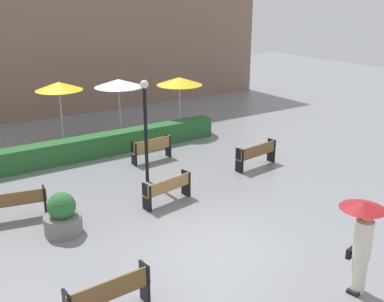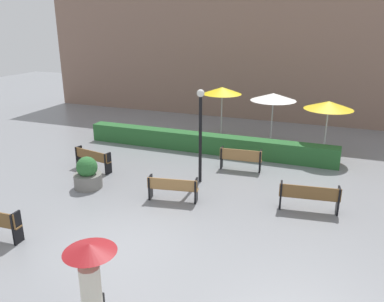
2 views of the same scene
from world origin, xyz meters
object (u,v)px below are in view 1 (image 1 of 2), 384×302
object	(u,v)px
bench_mid_center	(168,188)
bench_near_left	(109,295)
lamp_post	(145,120)
patio_umbrella_yellow	(59,86)
pedestrian_with_umbrella	(362,235)
bench_back_row	(152,148)
bench_far_right	(257,153)
patio_umbrella_white	(119,83)
bench_far_left	(14,203)
patio_umbrella_yellow_far	(179,81)
planter_pot	(62,216)

from	to	relation	value
bench_mid_center	bench_near_left	bearing A→B (deg)	-132.92
lamp_post	patio_umbrella_yellow	distance (m)	5.97
bench_near_left	patio_umbrella_yellow	size ratio (longest dim) A/B	0.68
pedestrian_with_umbrella	lamp_post	distance (m)	8.11
bench_back_row	bench_far_right	distance (m)	4.01
bench_mid_center	pedestrian_with_umbrella	xyz separation A→B (m)	(1.12, -6.13, 0.87)
pedestrian_with_umbrella	patio_umbrella_white	world-z (taller)	patio_umbrella_white
bench_far_left	patio_umbrella_yellow	size ratio (longest dim) A/B	0.67
bench_back_row	patio_umbrella_white	bearing A→B (deg)	82.33
bench_far_left	patio_umbrella_yellow_far	distance (m)	10.27
patio_umbrella_yellow_far	bench_far_right	bearing A→B (deg)	-91.61
patio_umbrella_yellow_far	pedestrian_with_umbrella	bearing A→B (deg)	-105.07
pedestrian_with_umbrella	patio_umbrella_yellow_far	bearing A→B (deg)	74.93
patio_umbrella_yellow	bench_far_left	bearing A→B (deg)	-119.38
patio_umbrella_yellow	patio_umbrella_white	bearing A→B (deg)	-4.83
bench_back_row	planter_pot	world-z (taller)	planter_pot
bench_far_right	patio_umbrella_yellow_far	world-z (taller)	patio_umbrella_yellow_far
bench_near_left	patio_umbrella_yellow_far	distance (m)	13.51
pedestrian_with_umbrella	planter_pot	world-z (taller)	pedestrian_with_umbrella
pedestrian_with_umbrella	patio_umbrella_white	bearing A→B (deg)	86.45
patio_umbrella_yellow_far	bench_far_left	bearing A→B (deg)	-149.92
bench_near_left	planter_pot	bearing A→B (deg)	84.38
bench_mid_center	patio_umbrella_white	world-z (taller)	patio_umbrella_white
bench_mid_center	bench_far_right	distance (m)	4.45
bench_far_right	lamp_post	bearing A→B (deg)	165.83
planter_pot	lamp_post	bearing A→B (deg)	28.72
planter_pot	patio_umbrella_yellow_far	xyz separation A→B (m)	(7.87, 6.62, 1.86)
patio_umbrella_white	bench_back_row	bearing A→B (deg)	-97.67
bench_mid_center	bench_near_left	distance (m)	5.48
patio_umbrella_white	planter_pot	bearing A→B (deg)	-124.76
bench_near_left	planter_pot	distance (m)	3.94
bench_near_left	planter_pot	world-z (taller)	planter_pot
bench_near_left	patio_umbrella_yellow_far	world-z (taller)	patio_umbrella_yellow_far
bench_far_right	pedestrian_with_umbrella	distance (m)	7.76
bench_mid_center	bench_near_left	world-z (taller)	bench_near_left
patio_umbrella_white	patio_umbrella_yellow_far	bearing A→B (deg)	-22.11
lamp_post	patio_umbrella_yellow_far	world-z (taller)	lamp_post
planter_pot	patio_umbrella_white	world-z (taller)	patio_umbrella_white
patio_umbrella_yellow	lamp_post	bearing A→B (deg)	-80.80
patio_umbrella_white	bench_mid_center	bearing A→B (deg)	-104.58
patio_umbrella_yellow_far	patio_umbrella_yellow	bearing A→B (deg)	166.33
bench_mid_center	patio_umbrella_yellow	xyz separation A→B (m)	(-0.66, 7.78, 1.99)
bench_back_row	bench_mid_center	bearing A→B (deg)	-111.67
patio_umbrella_yellow	planter_pot	bearing A→B (deg)	-108.85
bench_back_row	planter_pot	xyz separation A→B (m)	(-4.78, -3.71, -0.03)
bench_mid_center	patio_umbrella_white	size ratio (longest dim) A/B	0.68
bench_mid_center	pedestrian_with_umbrella	world-z (taller)	pedestrian_with_umbrella
bench_near_left	bench_far_right	bearing A→B (deg)	31.12
lamp_post	patio_umbrella_yellow_far	bearing A→B (deg)	47.55
patio_umbrella_yellow	patio_umbrella_white	world-z (taller)	patio_umbrella_yellow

